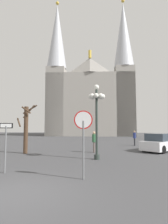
{
  "coord_description": "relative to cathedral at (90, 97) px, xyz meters",
  "views": [
    {
      "loc": [
        2.94,
        -5.5,
        2.1
      ],
      "look_at": [
        -0.42,
        20.4,
        4.21
      ],
      "focal_mm": 29.31,
      "sensor_mm": 36.0,
      "label": 1
    }
  ],
  "objects": [
    {
      "name": "bare_tree",
      "position": [
        -2.25,
        -31.17,
        -7.38
      ],
      "size": [
        1.52,
        1.55,
        3.93
      ],
      "color": "#473323",
      "rests_on": "ground"
    },
    {
      "name": "street_lamp",
      "position": [
        3.53,
        -33.15,
        -6.08
      ],
      "size": [
        1.12,
        1.12,
        4.89
      ],
      "color": "#2D3833",
      "rests_on": "ground"
    },
    {
      "name": "parked_car_near_white",
      "position": [
        8.86,
        -28.36,
        -8.71
      ],
      "size": [
        4.29,
        4.53,
        1.53
      ],
      "color": "silver",
      "rests_on": "ground"
    },
    {
      "name": "stop_sign",
      "position": [
        3.26,
        -37.7,
        -7.49
      ],
      "size": [
        0.76,
        0.11,
        2.76
      ],
      "color": "slate",
      "rests_on": "ground"
    },
    {
      "name": "pedestrian_walking",
      "position": [
        3.12,
        -30.08,
        -8.39
      ],
      "size": [
        0.32,
        0.32,
        1.71
      ],
      "color": "#594C47",
      "rests_on": "ground"
    },
    {
      "name": "cathedral",
      "position": [
        0.0,
        0.0,
        0.0
      ],
      "size": [
        20.97,
        15.38,
        32.43
      ],
      "color": "gray",
      "rests_on": "ground"
    },
    {
      "name": "one_way_arrow_sign",
      "position": [
        -0.43,
        -37.15,
        -8.0
      ],
      "size": [
        0.6,
        0.15,
        2.27
      ],
      "color": "slate",
      "rests_on": "ground"
    },
    {
      "name": "pedestrian_standing",
      "position": [
        7.2,
        -24.05,
        -8.42
      ],
      "size": [
        0.32,
        0.32,
        1.66
      ],
      "color": "black",
      "rests_on": "ground"
    },
    {
      "name": "ground_plane",
      "position": [
        1.3,
        -39.61,
        -9.42
      ],
      "size": [
        120.0,
        120.0,
        0.0
      ],
      "primitive_type": "plane",
      "color": "#424244"
    }
  ]
}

